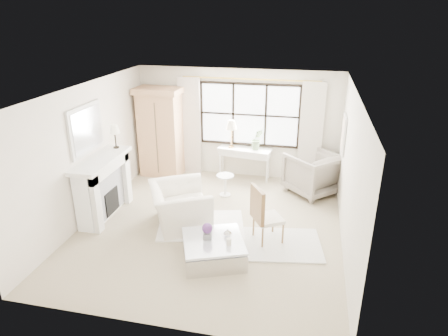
% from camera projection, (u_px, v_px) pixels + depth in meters
% --- Properties ---
extents(floor, '(5.50, 5.50, 0.00)m').
position_uv_depth(floor, '(211.00, 226.00, 7.91)').
color(floor, tan).
rests_on(floor, ground).
extents(ceiling, '(5.50, 5.50, 0.00)m').
position_uv_depth(ceiling, '(209.00, 90.00, 6.90)').
color(ceiling, white).
rests_on(ceiling, ground).
extents(wall_back, '(5.00, 0.00, 5.00)m').
position_uv_depth(wall_back, '(237.00, 124.00, 9.90)').
color(wall_back, white).
rests_on(wall_back, ground).
extents(wall_front, '(5.00, 0.00, 5.00)m').
position_uv_depth(wall_front, '(155.00, 241.00, 4.92)').
color(wall_front, white).
rests_on(wall_front, ground).
extents(wall_left, '(0.00, 5.50, 5.50)m').
position_uv_depth(wall_left, '(88.00, 153.00, 7.91)').
color(wall_left, white).
rests_on(wall_left, ground).
extents(wall_right, '(0.00, 5.50, 5.50)m').
position_uv_depth(wall_right, '(350.00, 174.00, 6.90)').
color(wall_right, beige).
rests_on(wall_right, ground).
extents(window_pane, '(2.40, 0.02, 1.50)m').
position_uv_depth(window_pane, '(249.00, 115.00, 9.72)').
color(window_pane, white).
rests_on(window_pane, wall_back).
extents(window_frame, '(2.50, 0.04, 1.50)m').
position_uv_depth(window_frame, '(249.00, 115.00, 9.72)').
color(window_frame, black).
rests_on(window_frame, wall_back).
extents(curtain_rod, '(3.30, 0.04, 0.04)m').
position_uv_depth(curtain_rod, '(250.00, 79.00, 9.35)').
color(curtain_rod, gold).
rests_on(curtain_rod, wall_back).
extents(curtain_left, '(0.55, 0.10, 2.47)m').
position_uv_depth(curtain_left, '(190.00, 126.00, 10.09)').
color(curtain_left, beige).
rests_on(curtain_left, ground).
extents(curtain_right, '(0.55, 0.10, 2.47)m').
position_uv_depth(curtain_right, '(311.00, 134.00, 9.49)').
color(curtain_right, beige).
rests_on(curtain_right, ground).
extents(fireplace, '(0.58, 1.66, 1.26)m').
position_uv_depth(fireplace, '(102.00, 186.00, 8.12)').
color(fireplace, white).
rests_on(fireplace, ground).
extents(mirror_frame, '(0.05, 1.15, 0.95)m').
position_uv_depth(mirror_frame, '(86.00, 129.00, 7.72)').
color(mirror_frame, silver).
rests_on(mirror_frame, wall_left).
extents(mirror_glass, '(0.02, 1.00, 0.80)m').
position_uv_depth(mirror_glass, '(87.00, 129.00, 7.71)').
color(mirror_glass, silver).
rests_on(mirror_glass, wall_left).
extents(art_frame, '(0.04, 0.62, 0.82)m').
position_uv_depth(art_frame, '(344.00, 135.00, 8.38)').
color(art_frame, silver).
rests_on(art_frame, wall_right).
extents(art_canvas, '(0.01, 0.52, 0.72)m').
position_uv_depth(art_canvas, '(343.00, 134.00, 8.38)').
color(art_canvas, beige).
rests_on(art_canvas, wall_right).
extents(mantel_lamp, '(0.22, 0.22, 0.51)m').
position_uv_depth(mantel_lamp, '(114.00, 130.00, 8.32)').
color(mantel_lamp, black).
rests_on(mantel_lamp, fireplace).
extents(armoire, '(1.15, 0.75, 2.24)m').
position_uv_depth(armoire, '(161.00, 132.00, 9.98)').
color(armoire, tan).
rests_on(armoire, floor).
extents(console_table, '(1.35, 0.63, 0.80)m').
position_uv_depth(console_table, '(244.00, 163.00, 9.99)').
color(console_table, silver).
rests_on(console_table, floor).
extents(console_lamp, '(0.28, 0.28, 0.69)m').
position_uv_depth(console_lamp, '(231.00, 126.00, 9.71)').
color(console_lamp, '#A67539').
rests_on(console_lamp, console_table).
extents(orchid_plant, '(0.34, 0.30, 0.52)m').
position_uv_depth(orchid_plant, '(257.00, 139.00, 9.67)').
color(orchid_plant, '#617D53').
rests_on(orchid_plant, console_table).
extents(side_table, '(0.40, 0.40, 0.51)m').
position_uv_depth(side_table, '(225.00, 182.00, 9.09)').
color(side_table, white).
rests_on(side_table, floor).
extents(rug_left, '(1.90, 1.54, 0.03)m').
position_uv_depth(rug_left, '(201.00, 225.00, 7.92)').
color(rug_left, white).
rests_on(rug_left, floor).
extents(rug_right, '(1.67, 1.36, 0.03)m').
position_uv_depth(rug_right, '(279.00, 244.00, 7.28)').
color(rug_right, silver).
rests_on(rug_right, floor).
extents(club_armchair, '(1.54, 1.61, 0.81)m').
position_uv_depth(club_armchair, '(180.00, 206.00, 7.83)').
color(club_armchair, white).
rests_on(club_armchair, floor).
extents(wingback_chair, '(1.48, 1.48, 0.96)m').
position_uv_depth(wingback_chair, '(313.00, 173.00, 9.18)').
color(wingback_chair, gray).
rests_on(wingback_chair, floor).
extents(french_chair, '(0.66, 0.66, 1.08)m').
position_uv_depth(french_chair, '(267.00, 226.00, 7.31)').
color(french_chair, olive).
rests_on(french_chair, floor).
extents(coffee_table, '(1.30, 1.30, 0.38)m').
position_uv_depth(coffee_table, '(213.00, 250.00, 6.82)').
color(coffee_table, silver).
rests_on(coffee_table, floor).
extents(planter_box, '(0.17, 0.17, 0.11)m').
position_uv_depth(planter_box, '(207.00, 236.00, 6.77)').
color(planter_box, slate).
rests_on(planter_box, coffee_table).
extents(planter_flowers, '(0.18, 0.18, 0.18)m').
position_uv_depth(planter_flowers, '(207.00, 228.00, 6.71)').
color(planter_flowers, '#582E73').
rests_on(planter_flowers, planter_box).
extents(pillar_candle, '(0.08, 0.08, 0.12)m').
position_uv_depth(pillar_candle, '(229.00, 242.00, 6.58)').
color(pillar_candle, beige).
rests_on(pillar_candle, coffee_table).
extents(coffee_vase, '(0.18, 0.18, 0.15)m').
position_uv_depth(coffee_vase, '(228.00, 233.00, 6.81)').
color(coffee_vase, silver).
rests_on(coffee_vase, coffee_table).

